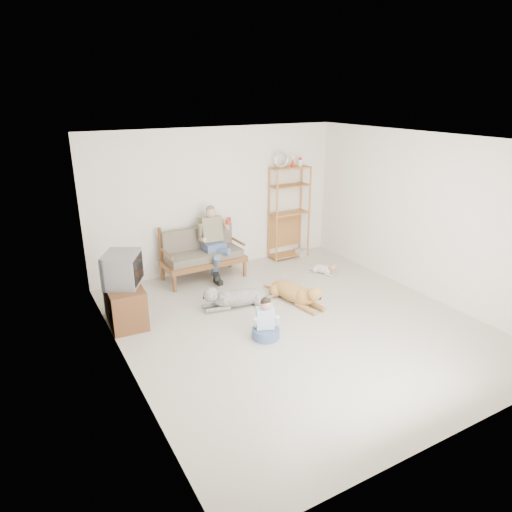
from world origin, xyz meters
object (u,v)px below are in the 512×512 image
golden_retriever (297,293)px  tv_stand (125,304)px  loveseat (202,253)px  etagere (289,212)px

golden_retriever → tv_stand: bearing=155.2°
loveseat → etagere: (2.01, 0.16, 0.49)m
etagere → tv_stand: bearing=-161.6°
etagere → golden_retriever: bearing=-119.4°
tv_stand → loveseat: bearing=35.1°
loveseat → golden_retriever: (0.92, -1.78, -0.32)m
tv_stand → golden_retriever: size_ratio=0.68×
loveseat → tv_stand: (-1.72, -1.08, -0.19)m
loveseat → tv_stand: bearing=-149.1°
etagere → tv_stand: 3.99m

